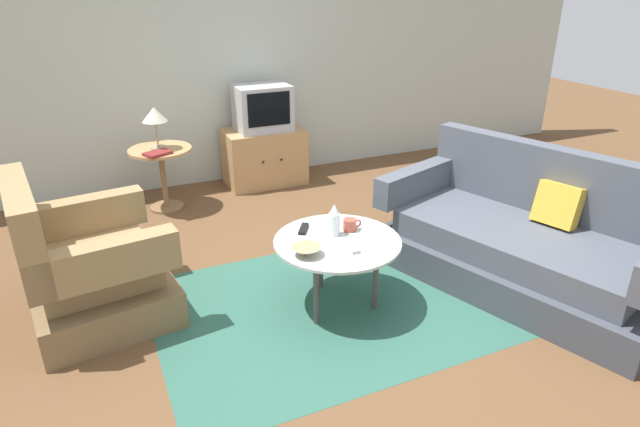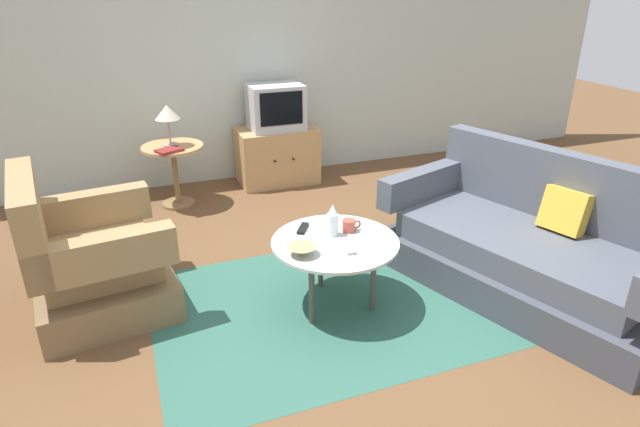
{
  "view_description": "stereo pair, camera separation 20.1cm",
  "coord_description": "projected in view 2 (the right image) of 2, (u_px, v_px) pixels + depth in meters",
  "views": [
    {
      "loc": [
        -1.22,
        -2.75,
        1.97
      ],
      "look_at": [
        0.09,
        0.16,
        0.55
      ],
      "focal_mm": 30.09,
      "sensor_mm": 36.0,
      "label": 1
    },
    {
      "loc": [
        -1.04,
        -2.83,
        1.97
      ],
      "look_at": [
        0.09,
        0.16,
        0.55
      ],
      "focal_mm": 30.09,
      "sensor_mm": 36.0,
      "label": 2
    }
  ],
  "objects": [
    {
      "name": "ground_plane",
      "position": [
        315.0,
        300.0,
        3.56
      ],
      "size": [
        16.0,
        16.0,
        0.0
      ],
      "primitive_type": "plane",
      "color": "brown"
    },
    {
      "name": "tv_remote_dark",
      "position": [
        303.0,
        228.0,
        3.46
      ],
      "size": [
        0.12,
        0.15,
        0.02
      ],
      "rotation": [
        0.0,
        0.0,
        4.15
      ],
      "color": "black",
      "rests_on": "coffee_table"
    },
    {
      "name": "area_rug",
      "position": [
        334.0,
        304.0,
        3.51
      ],
      "size": [
        2.31,
        1.64,
        0.0
      ],
      "primitive_type": "cube",
      "color": "#2D5B4C",
      "rests_on": "ground"
    },
    {
      "name": "side_table",
      "position": [
        174.0,
        162.0,
        4.88
      ],
      "size": [
        0.55,
        0.55,
        0.57
      ],
      "color": "tan",
      "rests_on": "ground"
    },
    {
      "name": "table_lamp",
      "position": [
        167.0,
        114.0,
        4.69
      ],
      "size": [
        0.22,
        0.22,
        0.37
      ],
      "color": "#9E937A",
      "rests_on": "side_table"
    },
    {
      "name": "armchair",
      "position": [
        90.0,
        264.0,
        3.36
      ],
      "size": [
        0.92,
        0.98,
        0.93
      ],
      "rotation": [
        0.0,
        0.0,
        -1.44
      ],
      "color": "brown",
      "rests_on": "ground"
    },
    {
      "name": "couch",
      "position": [
        529.0,
        249.0,
        3.59
      ],
      "size": [
        1.46,
        2.07,
        0.9
      ],
      "rotation": [
        0.0,
        0.0,
        1.9
      ],
      "color": "#3E424B",
      "rests_on": "ground"
    },
    {
      "name": "bowl",
      "position": [
        302.0,
        250.0,
        3.14
      ],
      "size": [
        0.18,
        0.18,
        0.06
      ],
      "color": "tan",
      "rests_on": "coffee_table"
    },
    {
      "name": "tv_remote_silver",
      "position": [
        349.0,
        248.0,
        3.21
      ],
      "size": [
        0.08,
        0.16,
        0.02
      ],
      "rotation": [
        0.0,
        0.0,
        4.52
      ],
      "color": "#B2B2B7",
      "rests_on": "coffee_table"
    },
    {
      "name": "mug",
      "position": [
        349.0,
        226.0,
        3.43
      ],
      "size": [
        0.13,
        0.08,
        0.08
      ],
      "color": "#B74C3D",
      "rests_on": "coffee_table"
    },
    {
      "name": "coffee_table",
      "position": [
        335.0,
        246.0,
        3.34
      ],
      "size": [
        0.8,
        0.8,
        0.47
      ],
      "color": "#B2C6C1",
      "rests_on": "ground"
    },
    {
      "name": "television",
      "position": [
        276.0,
        107.0,
        5.29
      ],
      "size": [
        0.53,
        0.4,
        0.44
      ],
      "color": "#B7B7BC",
      "rests_on": "tv_stand"
    },
    {
      "name": "tv_stand",
      "position": [
        277.0,
        155.0,
        5.5
      ],
      "size": [
        0.79,
        0.51,
        0.56
      ],
      "color": "tan",
      "rests_on": "ground"
    },
    {
      "name": "vase",
      "position": [
        333.0,
        221.0,
        3.35
      ],
      "size": [
        0.07,
        0.07,
        0.21
      ],
      "color": "white",
      "rests_on": "coffee_table"
    },
    {
      "name": "book",
      "position": [
        169.0,
        150.0,
        4.64
      ],
      "size": [
        0.26,
        0.23,
        0.03
      ],
      "rotation": [
        0.0,
        0.0,
        0.44
      ],
      "color": "maroon",
      "rests_on": "side_table"
    },
    {
      "name": "back_wall",
      "position": [
        223.0,
        45.0,
        5.23
      ],
      "size": [
        9.0,
        0.12,
        2.7
      ],
      "primitive_type": "cube",
      "color": "#B2BCB2",
      "rests_on": "ground"
    }
  ]
}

